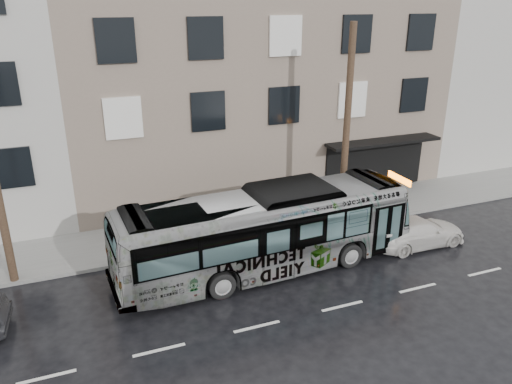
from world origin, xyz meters
TOP-DOWN VIEW (x-y plane):
  - ground at (0.00, 0.00)m, footprint 120.00×120.00m
  - sidewalk at (0.00, 4.90)m, footprint 90.00×3.60m
  - building_taupe at (5.00, 12.70)m, footprint 20.00×12.00m
  - building_filler at (24.00, 12.70)m, footprint 18.00×12.00m
  - utility_pole_front at (6.50, 3.30)m, footprint 0.30×0.30m
  - sign_post at (7.60, 3.30)m, footprint 0.06×0.06m
  - bus at (1.68, 0.86)m, footprint 11.96×3.37m
  - white_sedan at (8.56, 0.39)m, footprint 4.34×1.77m

SIDE VIEW (x-z plane):
  - ground at x=0.00m, z-range 0.00..0.00m
  - sidewalk at x=0.00m, z-range 0.00..0.15m
  - white_sedan at x=8.56m, z-range 0.00..1.26m
  - sign_post at x=7.60m, z-range 0.15..2.55m
  - bus at x=1.68m, z-range 0.00..3.30m
  - utility_pole_front at x=6.50m, z-range 0.15..9.15m
  - building_taupe at x=5.00m, z-range 0.00..11.00m
  - building_filler at x=24.00m, z-range 0.00..12.00m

